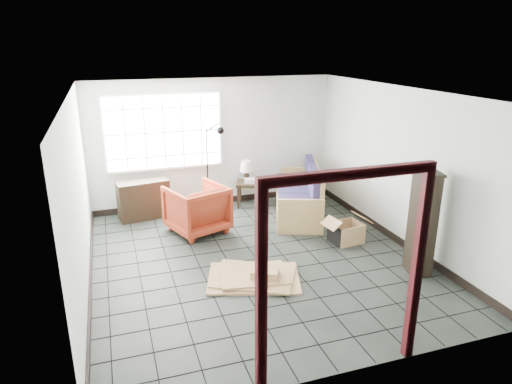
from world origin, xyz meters
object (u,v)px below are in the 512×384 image
object	(u,v)px
futon_sofa	(301,196)
armchair	(197,206)
side_table	(248,186)
tall_shelf	(422,222)

from	to	relation	value
futon_sofa	armchair	distance (m)	2.16
futon_sofa	side_table	size ratio (longest dim) A/B	3.84
armchair	side_table	distance (m)	1.62
futon_sofa	side_table	xyz separation A→B (m)	(-0.87, 0.74, 0.07)
armchair	side_table	world-z (taller)	armchair
side_table	tall_shelf	distance (m)	3.87
armchair	tall_shelf	world-z (taller)	tall_shelf
side_table	tall_shelf	bearing A→B (deg)	-66.52
armchair	side_table	size ratio (longest dim) A/B	1.58
side_table	tall_shelf	xyz separation A→B (m)	(1.54, -3.54, 0.37)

